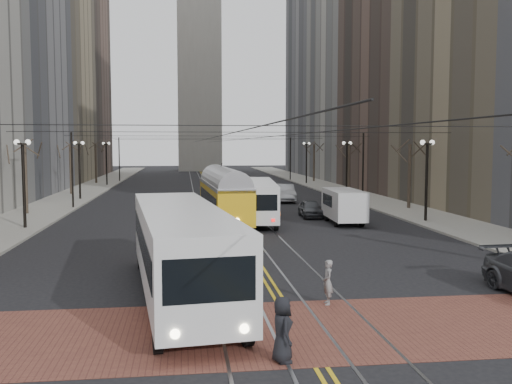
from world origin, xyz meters
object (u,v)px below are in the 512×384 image
object	(u,v)px
streetcar	(224,200)
sedan_grey	(311,208)
cargo_van	(344,207)
pedestrian_b	(328,282)
transit_bus	(181,253)
sedan_silver	(285,193)
rear_bus	(257,202)
pedestrian_a	(282,329)

from	to	relation	value
streetcar	sedan_grey	size ratio (longest dim) A/B	3.29
cargo_van	pedestrian_b	bearing A→B (deg)	-105.41
transit_bus	sedan_silver	xyz separation A→B (m)	(9.83, 33.96, -0.80)
rear_bus	pedestrian_a	bearing A→B (deg)	-90.93
streetcar	sedan_grey	world-z (taller)	streetcar
sedan_grey	pedestrian_a	size ratio (longest dim) A/B	2.30
transit_bus	pedestrian_b	world-z (taller)	transit_bus
rear_bus	cargo_van	size ratio (longest dim) A/B	2.07
pedestrian_a	streetcar	bearing A→B (deg)	-7.28
rear_bus	pedestrian_a	distance (m)	26.67
sedan_grey	cargo_van	bearing A→B (deg)	-65.84
cargo_van	transit_bus	bearing A→B (deg)	-119.71
sedan_silver	pedestrian_b	world-z (taller)	sedan_silver
transit_bus	cargo_van	size ratio (longest dim) A/B	2.44
pedestrian_a	pedestrian_b	xyz separation A→B (m)	(2.46, 5.00, -0.07)
pedestrian_a	pedestrian_b	distance (m)	5.57
streetcar	sedan_grey	distance (m)	6.93
rear_bus	pedestrian_b	bearing A→B (deg)	-85.78
rear_bus	pedestrian_a	world-z (taller)	rear_bus
pedestrian_b	streetcar	bearing A→B (deg)	-172.72
sedan_grey	pedestrian_a	distance (m)	29.38
streetcar	sedan_grey	bearing A→B (deg)	8.95
transit_bus	pedestrian_a	distance (m)	7.04
streetcar	rear_bus	size ratio (longest dim) A/B	1.15
sedan_silver	pedestrian_a	distance (m)	41.11
transit_bus	streetcar	distance (m)	20.78
streetcar	pedestrian_b	world-z (taller)	streetcar
streetcar	pedestrian_a	bearing A→B (deg)	-93.98
sedan_grey	streetcar	bearing A→B (deg)	-165.19
rear_bus	cargo_van	world-z (taller)	rear_bus
streetcar	cargo_van	xyz separation A→B (m)	(8.24, -2.42, -0.32)
transit_bus	cargo_van	distance (m)	21.34
cargo_van	sedan_grey	size ratio (longest dim) A/B	1.38
transit_bus	streetcar	xyz separation A→B (m)	(3.00, 20.56, -0.13)
sedan_grey	sedan_silver	world-z (taller)	sedan_silver
transit_bus	streetcar	world-z (taller)	transit_bus
pedestrian_a	transit_bus	bearing A→B (deg)	15.32
transit_bus	sedan_grey	xyz separation A→B (m)	(9.72, 22.00, -0.98)
cargo_van	pedestrian_a	size ratio (longest dim) A/B	3.18
transit_bus	sedan_silver	world-z (taller)	transit_bus
pedestrian_b	rear_bus	bearing A→B (deg)	-178.82
pedestrian_b	pedestrian_a	bearing A→B (deg)	-24.26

